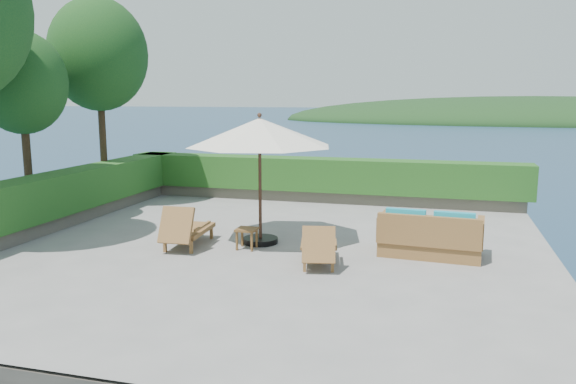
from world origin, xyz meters
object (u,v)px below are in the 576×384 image
(patio_umbrella, at_px, (260,134))
(lounge_right, at_px, (319,247))
(lounge_left, at_px, (186,229))
(side_table, at_px, (247,232))
(wicker_loveseat, at_px, (430,238))

(patio_umbrella, relative_size, lounge_right, 2.37)
(lounge_left, height_order, side_table, lounge_left)
(patio_umbrella, height_order, lounge_left, patio_umbrella)
(patio_umbrella, height_order, wicker_loveseat, patio_umbrella)
(patio_umbrella, distance_m, wicker_loveseat, 4.20)
(lounge_left, height_order, lounge_right, lounge_left)
(patio_umbrella, height_order, lounge_right, patio_umbrella)
(lounge_left, xyz_separation_m, side_table, (1.32, 0.20, -0.03))
(lounge_right, xyz_separation_m, wicker_loveseat, (2.06, 1.22, 0.03))
(lounge_left, bearing_deg, side_table, 5.00)
(lounge_right, distance_m, wicker_loveseat, 2.40)
(lounge_right, height_order, side_table, lounge_right)
(lounge_right, bearing_deg, wicker_loveseat, 18.93)
(patio_umbrella, bearing_deg, lounge_right, -38.95)
(lounge_left, distance_m, side_table, 1.33)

